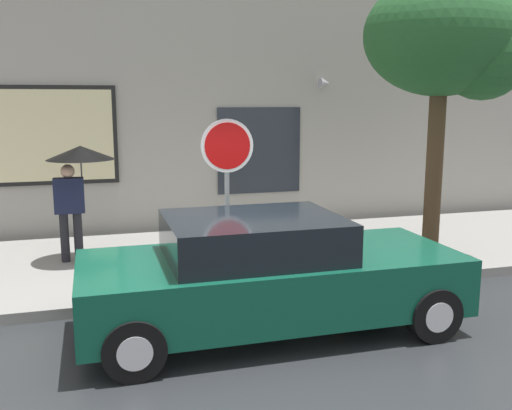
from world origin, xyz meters
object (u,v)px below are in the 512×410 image
(pedestrian_with_umbrella, at_px, (77,168))
(street_tree, at_px, (450,42))
(parked_car, at_px, (268,274))
(stop_sign, at_px, (227,167))
(fire_hydrant, at_px, (342,242))

(pedestrian_with_umbrella, xyz_separation_m, street_tree, (5.80, -1.34, 1.98))
(parked_car, xyz_separation_m, street_tree, (3.62, 1.91, 2.96))
(pedestrian_with_umbrella, height_order, stop_sign, stop_sign)
(pedestrian_with_umbrella, distance_m, street_tree, 6.27)
(parked_car, height_order, pedestrian_with_umbrella, pedestrian_with_umbrella)
(fire_hydrant, height_order, street_tree, street_tree)
(street_tree, xyz_separation_m, stop_sign, (-3.72, -0.27, -1.86))
(pedestrian_with_umbrella, bearing_deg, fire_hydrant, -20.64)
(parked_car, xyz_separation_m, pedestrian_with_umbrella, (-2.18, 3.25, 0.98))
(stop_sign, bearing_deg, street_tree, 4.22)
(fire_hydrant, relative_size, stop_sign, 0.34)
(fire_hydrant, bearing_deg, stop_sign, -176.15)
(pedestrian_with_umbrella, relative_size, stop_sign, 0.80)
(street_tree, bearing_deg, fire_hydrant, -175.41)
(parked_car, distance_m, fire_hydrant, 2.51)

